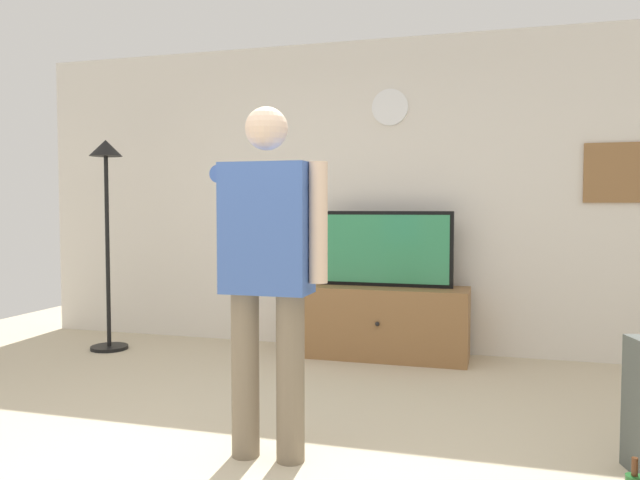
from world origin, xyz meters
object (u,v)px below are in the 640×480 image
(television, at_px, (384,249))
(floor_lamp, at_px, (107,200))
(person_standing_nearer_lamp, at_px, (268,261))
(tv_stand, at_px, (383,322))
(framed_picture, at_px, (634,172))
(wall_clock, at_px, (390,107))

(television, distance_m, floor_lamp, 2.44)
(person_standing_nearer_lamp, bearing_deg, television, 85.52)
(floor_lamp, bearing_deg, television, 10.07)
(tv_stand, distance_m, framed_picture, 2.30)
(floor_lamp, bearing_deg, wall_clock, 15.67)
(framed_picture, bearing_deg, floor_lamp, -171.14)
(television, xyz_separation_m, wall_clock, (0.00, 0.24, 1.20))
(tv_stand, bearing_deg, framed_picture, 8.71)
(floor_lamp, bearing_deg, person_standing_nearer_lamp, -39.82)
(framed_picture, distance_m, person_standing_nearer_lamp, 3.31)
(television, relative_size, framed_picture, 1.53)
(person_standing_nearer_lamp, bearing_deg, framed_picture, 49.89)
(tv_stand, bearing_deg, person_standing_nearer_lamp, -94.58)
(wall_clock, bearing_deg, television, -90.00)
(wall_clock, xyz_separation_m, floor_lamp, (-2.37, -0.66, -0.80))
(television, height_order, person_standing_nearer_lamp, person_standing_nearer_lamp)
(wall_clock, height_order, framed_picture, wall_clock)
(wall_clock, xyz_separation_m, framed_picture, (1.93, 0.00, -0.59))
(tv_stand, xyz_separation_m, wall_clock, (-0.00, 0.29, 1.81))
(tv_stand, xyz_separation_m, person_standing_nearer_lamp, (-0.18, -2.20, 0.69))
(person_standing_nearer_lamp, bearing_deg, wall_clock, 85.95)
(framed_picture, bearing_deg, wall_clock, -179.85)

